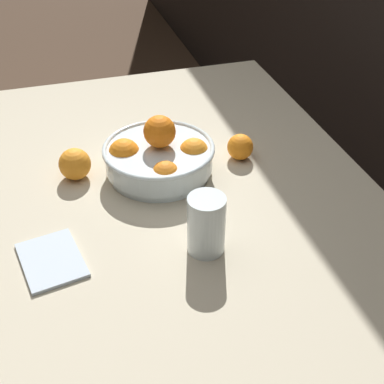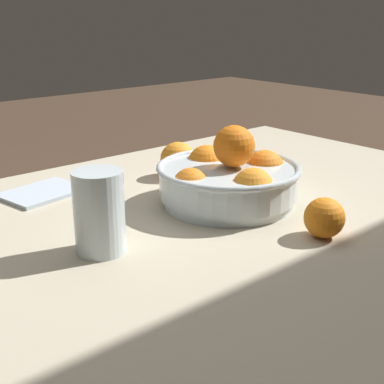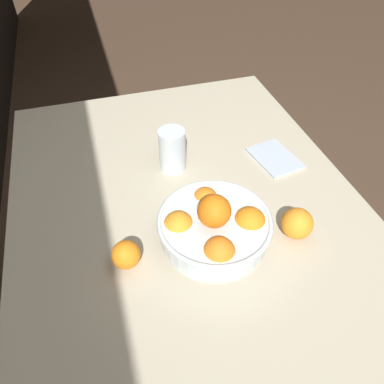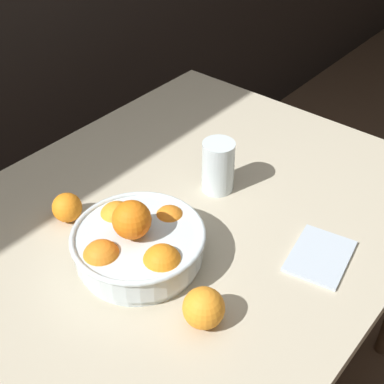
{
  "view_description": "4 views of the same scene",
  "coord_description": "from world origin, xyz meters",
  "px_view_note": "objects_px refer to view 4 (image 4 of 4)",
  "views": [
    {
      "loc": [
        1.02,
        -0.27,
        1.51
      ],
      "look_at": [
        0.07,
        0.01,
        0.78
      ],
      "focal_mm": 50.0,
      "sensor_mm": 36.0,
      "label": 1
    },
    {
      "loc": [
        0.61,
        0.68,
        1.1
      ],
      "look_at": [
        0.04,
        0.02,
        0.8
      ],
      "focal_mm": 50.0,
      "sensor_mm": 36.0,
      "label": 2
    },
    {
      "loc": [
        -0.64,
        0.2,
        1.48
      ],
      "look_at": [
        0.05,
        -0.01,
        0.79
      ],
      "focal_mm": 35.0,
      "sensor_mm": 36.0,
      "label": 3
    },
    {
      "loc": [
        -0.63,
        -0.62,
        1.55
      ],
      "look_at": [
        0.09,
        -0.02,
        0.81
      ],
      "focal_mm": 50.0,
      "sensor_mm": 36.0,
      "label": 4
    }
  ],
  "objects_px": {
    "orange_loose_front": "(67,207)",
    "fruit_bowl": "(138,243)",
    "juice_glass": "(218,169)",
    "orange_loose_near_bowl": "(204,308)"
  },
  "relations": [
    {
      "from": "fruit_bowl",
      "to": "orange_loose_near_bowl",
      "type": "relative_size",
      "value": 3.5
    },
    {
      "from": "fruit_bowl",
      "to": "orange_loose_near_bowl",
      "type": "distance_m",
      "value": 0.21
    },
    {
      "from": "juice_glass",
      "to": "fruit_bowl",
      "type": "bearing_deg",
      "value": -175.41
    },
    {
      "from": "orange_loose_near_bowl",
      "to": "orange_loose_front",
      "type": "xyz_separation_m",
      "value": [
        0.03,
        0.42,
        -0.01
      ]
    },
    {
      "from": "juice_glass",
      "to": "orange_loose_front",
      "type": "distance_m",
      "value": 0.37
    },
    {
      "from": "orange_loose_front",
      "to": "fruit_bowl",
      "type": "bearing_deg",
      "value": -88.27
    },
    {
      "from": "fruit_bowl",
      "to": "orange_loose_front",
      "type": "bearing_deg",
      "value": 91.73
    },
    {
      "from": "fruit_bowl",
      "to": "orange_loose_front",
      "type": "distance_m",
      "value": 0.22
    },
    {
      "from": "orange_loose_near_bowl",
      "to": "orange_loose_front",
      "type": "height_order",
      "value": "orange_loose_near_bowl"
    },
    {
      "from": "orange_loose_near_bowl",
      "to": "orange_loose_front",
      "type": "distance_m",
      "value": 0.43
    }
  ]
}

